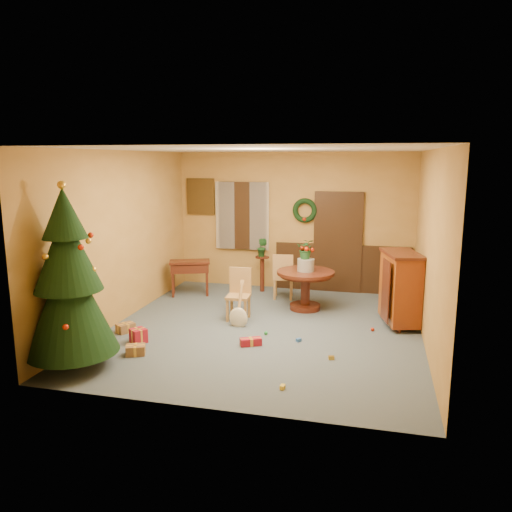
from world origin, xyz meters
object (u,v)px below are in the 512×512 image
(chair_near, at_px, (239,292))
(writing_desk, at_px, (190,269))
(dining_table, at_px, (305,283))
(sideboard, at_px, (400,287))
(christmas_tree, at_px, (69,282))

(chair_near, distance_m, writing_desk, 1.87)
(dining_table, height_order, sideboard, sideboard)
(dining_table, xyz_separation_m, chair_near, (-1.04, -0.82, -0.03))
(christmas_tree, distance_m, sideboard, 5.17)
(chair_near, xyz_separation_m, sideboard, (2.70, 0.29, 0.19))
(chair_near, distance_m, christmas_tree, 3.07)
(writing_desk, bearing_deg, dining_table, -9.83)
(dining_table, xyz_separation_m, writing_desk, (-2.44, 0.42, 0.03))
(chair_near, height_order, sideboard, sideboard)
(writing_desk, distance_m, sideboard, 4.21)
(chair_near, relative_size, writing_desk, 1.00)
(dining_table, xyz_separation_m, sideboard, (1.66, -0.53, 0.16))
(writing_desk, height_order, sideboard, sideboard)
(christmas_tree, bearing_deg, writing_desk, 86.93)
(dining_table, xyz_separation_m, christmas_tree, (-2.64, -3.35, 0.67))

